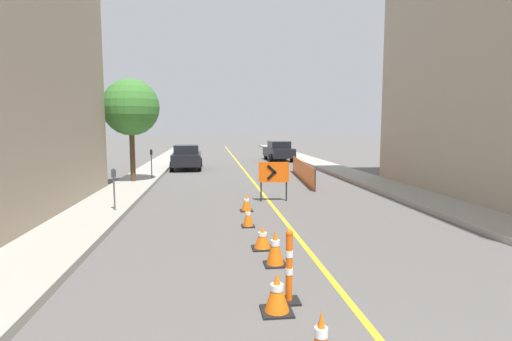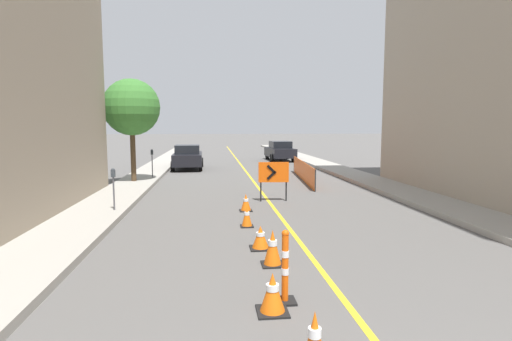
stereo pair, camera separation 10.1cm
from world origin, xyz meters
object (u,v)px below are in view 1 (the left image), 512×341
parked_car_curb_near (187,157)px  traffic_cone_second (277,293)px  arrow_barricade_primary (274,174)px  parked_car_curb_mid (279,151)px  street_tree_left_near (131,108)px  delineator_post_front (289,271)px  traffic_cone_third (275,248)px  traffic_cone_fourth (262,237)px  traffic_cone_fifth (248,216)px  parking_meter_far_curb (151,158)px  traffic_cone_nearest (321,340)px  traffic_cone_farthest (246,203)px  parking_meter_near_curb (114,181)px

parked_car_curb_near → traffic_cone_second: bearing=-84.5°
arrow_barricade_primary → parked_car_curb_mid: size_ratio=0.33×
street_tree_left_near → delineator_post_front: bearing=-70.2°
street_tree_left_near → traffic_cone_second: bearing=-71.6°
traffic_cone_third → arrow_barricade_primary: (1.07, 6.83, 0.67)m
traffic_cone_fourth → parked_car_curb_mid: parked_car_curb_mid is taller
parked_car_curb_near → street_tree_left_near: street_tree_left_near is taller
traffic_cone_fifth → arrow_barricade_primary: (1.32, 3.69, 0.74)m
traffic_cone_second → parked_car_curb_near: (-2.45, 20.58, 0.50)m
parked_car_curb_mid → parking_meter_far_curb: (-8.55, -11.23, 0.39)m
traffic_cone_fifth → parked_car_curb_near: bearing=99.3°
traffic_cone_nearest → traffic_cone_third: bearing=89.2°
traffic_cone_nearest → traffic_cone_third: traffic_cone_third is taller
traffic_cone_third → delineator_post_front: 1.71m
traffic_cone_nearest → traffic_cone_third: size_ratio=0.97×
traffic_cone_farthest → delineator_post_front: 6.90m
traffic_cone_second → traffic_cone_fifth: 5.16m
traffic_cone_nearest → traffic_cone_farthest: (-0.05, 8.67, -0.06)m
traffic_cone_nearest → delineator_post_front: delineator_post_front is taller
traffic_cone_second → parked_car_curb_near: 20.73m
traffic_cone_second → traffic_cone_fifth: size_ratio=1.04×
delineator_post_front → traffic_cone_second: bearing=-127.5°
parking_meter_far_curb → street_tree_left_near: street_tree_left_near is taller
parked_car_curb_mid → parking_meter_far_curb: 14.12m
traffic_cone_nearest → parked_car_curb_near: (-2.71, 22.03, 0.45)m
parked_car_curb_near → parked_car_curb_mid: size_ratio=0.99×
arrow_barricade_primary → traffic_cone_second: bearing=-94.6°
parking_meter_near_curb → parking_meter_far_curb: parking_meter_far_curb is taller
arrow_barricade_primary → traffic_cone_nearest: bearing=-91.9°
parked_car_curb_near → parking_meter_near_curb: (-1.48, -13.57, 0.30)m
traffic_cone_second → parking_meter_far_curb: bearing=104.5°
traffic_cone_second → arrow_barricade_primary: bearing=81.1°
traffic_cone_farthest → parking_meter_far_curb: parking_meter_far_curb is taller
traffic_cone_farthest → parking_meter_near_curb: bearing=-177.1°
traffic_cone_third → arrow_barricade_primary: bearing=81.1°
traffic_cone_nearest → traffic_cone_fifth: bearing=91.7°
traffic_cone_nearest → parked_car_curb_mid: size_ratio=0.16×
street_tree_left_near → traffic_cone_nearest: bearing=-72.3°
traffic_cone_fourth → arrow_barricade_primary: bearing=78.3°
traffic_cone_second → parking_meter_far_curb: size_ratio=0.42×
traffic_cone_fifth → delineator_post_front: bearing=-87.9°
traffic_cone_third → parking_meter_near_curb: parking_meter_near_curb is taller
traffic_cone_nearest → traffic_cone_second: 1.47m
traffic_cone_farthest → arrow_barricade_primary: 2.14m
traffic_cone_farthest → parking_meter_near_curb: parking_meter_near_curb is taller
arrow_barricade_primary → street_tree_left_near: 8.23m
traffic_cone_farthest → parked_car_curb_mid: bearing=77.0°
traffic_cone_second → parking_meter_near_curb: parking_meter_near_curb is taller
traffic_cone_farthest → arrow_barricade_primary: arrow_barricade_primary is taller
parking_meter_far_curb → street_tree_left_near: bearing=-118.0°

